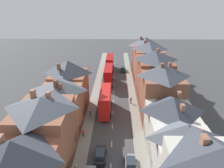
{
  "coord_description": "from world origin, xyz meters",
  "views": [
    {
      "loc": [
        0.81,
        -15.37,
        24.94
      ],
      "look_at": [
        -0.55,
        43.85,
        1.76
      ],
      "focal_mm": 35.0,
      "sensor_mm": 36.0,
      "label": 1
    }
  ],
  "objects": [
    {
      "name": "car_mid_black",
      "position": [
        3.1,
        12.03,
        0.81
      ],
      "size": [
        1.9,
        4.17,
        1.6
      ],
      "color": "gray",
      "rests_on": "ground"
    },
    {
      "name": "double_decker_bus_mid_street",
      "position": [
        -1.81,
        48.9,
        2.82
      ],
      "size": [
        2.74,
        10.8,
        5.3
      ],
      "color": "#B70F0F",
      "rests_on": "ground"
    },
    {
      "name": "double_decker_bus_lead",
      "position": [
        -1.81,
        30.52,
        2.82
      ],
      "size": [
        2.74,
        10.8,
        5.3
      ],
      "color": "red",
      "rests_on": "ground"
    },
    {
      "name": "centre_line_dashes",
      "position": [
        0.0,
        36.0,
        0.01
      ],
      "size": [
        0.14,
        97.8,
        0.01
      ],
      "color": "silver",
      "rests_on": "ground"
    },
    {
      "name": "terrace_row_right",
      "position": [
        10.19,
        27.31,
        6.13
      ],
      "size": [
        8.0,
        75.9,
        13.65
      ],
      "color": "brown",
      "rests_on": "ground"
    },
    {
      "name": "car_near_silver",
      "position": [
        -1.8,
        13.8,
        0.84
      ],
      "size": [
        1.9,
        4.59,
        1.66
      ],
      "color": "black",
      "rests_on": "ground"
    },
    {
      "name": "pedestrian_mid_right",
      "position": [
        -5.05,
        27.72,
        1.03
      ],
      "size": [
        0.36,
        0.22,
        1.61
      ],
      "color": "brown",
      "rests_on": "pavement_left"
    },
    {
      "name": "pedestrian_mid_left",
      "position": [
        -5.53,
        20.02,
        1.03
      ],
      "size": [
        0.36,
        0.22,
        1.61
      ],
      "color": "#23232D",
      "rests_on": "pavement_left"
    },
    {
      "name": "pavement_right",
      "position": [
        5.1,
        38.0,
        0.07
      ],
      "size": [
        2.2,
        104.0,
        0.14
      ],
      "primitive_type": "cube",
      "color": "gray",
      "rests_on": "ground"
    },
    {
      "name": "double_decker_bus_far_approaching",
      "position": [
        -1.81,
        62.47,
        2.82
      ],
      "size": [
        2.74,
        10.8,
        5.3
      ],
      "color": "#B70F0F",
      "rests_on": "ground"
    },
    {
      "name": "pavement_left",
      "position": [
        -5.1,
        38.0,
        0.07
      ],
      "size": [
        2.2,
        104.0,
        0.14
      ],
      "primitive_type": "cube",
      "color": "gray",
      "rests_on": "ground"
    },
    {
      "name": "terrace_row_left",
      "position": [
        -10.18,
        12.02,
        5.56
      ],
      "size": [
        8.0,
        48.82,
        12.29
      ],
      "color": "#935138",
      "rests_on": "ground"
    },
    {
      "name": "car_near_blue",
      "position": [
        3.1,
        61.28,
        0.85
      ],
      "size": [
        1.9,
        4.08,
        1.69
      ],
      "color": "#144728",
      "rests_on": "ground"
    },
    {
      "name": "pedestrian_far_left",
      "position": [
        4.45,
        34.61,
        1.03
      ],
      "size": [
        0.36,
        0.22,
        1.61
      ],
      "color": "#23232D",
      "rests_on": "pavement_right"
    }
  ]
}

